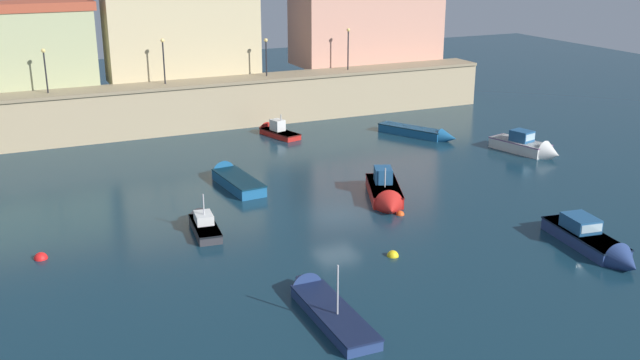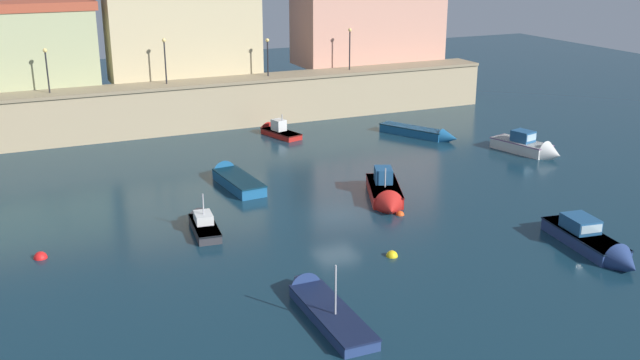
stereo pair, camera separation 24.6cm
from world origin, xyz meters
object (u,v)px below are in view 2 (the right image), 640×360
moored_boat_2 (386,194)px  mooring_buoy_0 (41,258)px  quay_lamp_1 (165,54)px  moored_boat_1 (203,222)px  moored_boat_8 (320,303)px  moored_boat_3 (530,147)px  mooring_buoy_2 (392,256)px  quay_lamp_3 (350,43)px  moored_boat_6 (232,178)px  quay_lamp_0 (46,63)px  moored_boat_7 (595,243)px  moored_boat_5 (422,133)px  quay_lamp_2 (268,51)px  mooring_buoy_1 (400,215)px  moored_boat_0 (275,130)px

moored_boat_2 → mooring_buoy_0: size_ratio=9.42×
quay_lamp_1 → moored_boat_1: (-3.46, -22.60, -6.17)m
moored_boat_8 → moored_boat_3: bearing=-56.4°
moored_boat_3 → mooring_buoy_0: size_ratio=8.75×
moored_boat_8 → mooring_buoy_2: bearing=-56.7°
moored_boat_8 → quay_lamp_3: bearing=-27.6°
moored_boat_6 → mooring_buoy_2: 15.29m
quay_lamp_1 → moored_boat_8: size_ratio=0.51×
quay_lamp_0 → moored_boat_7: 41.85m
moored_boat_1 → moored_boat_5: moored_boat_1 is taller
quay_lamp_2 → mooring_buoy_1: 26.15m
moored_boat_5 → moored_boat_8: bearing=-67.8°
moored_boat_0 → mooring_buoy_2: moored_boat_0 is taller
moored_boat_3 → moored_boat_5: moored_boat_3 is taller
moored_boat_3 → mooring_buoy_2: 22.60m
mooring_buoy_0 → moored_boat_7: bearing=-22.7°
moored_boat_3 → moored_boat_1: bearing=-95.0°
moored_boat_8 → moored_boat_0: bearing=-16.6°
moored_boat_0 → moored_boat_8: moored_boat_8 is taller
moored_boat_3 → quay_lamp_3: bearing=-175.3°
moored_boat_2 → moored_boat_6: size_ratio=0.98×
quay_lamp_3 → moored_boat_6: size_ratio=0.57×
quay_lamp_1 → moored_boat_8: quay_lamp_1 is taller
quay_lamp_3 → moored_boat_6: 23.42m
moored_boat_7 → mooring_buoy_1: 10.97m
quay_lamp_0 → moored_boat_8: 35.42m
moored_boat_0 → moored_boat_3: bearing=-146.5°
moored_boat_1 → quay_lamp_3: bearing=-35.8°
moored_boat_0 → moored_boat_3: moored_boat_0 is taller
quay_lamp_1 → mooring_buoy_0: size_ratio=5.43×
moored_boat_1 → mooring_buoy_2: size_ratio=8.11×
moored_boat_0 → mooring_buoy_1: (-0.04, -20.66, -0.36)m
moored_boat_0 → mooring_buoy_0: bearing=117.3°
moored_boat_3 → moored_boat_2: bearing=-86.8°
quay_lamp_2 → moored_boat_0: size_ratio=0.64×
moored_boat_5 → quay_lamp_3: bearing=160.5°
mooring_buoy_1 → moored_boat_3: bearing=25.1°
mooring_buoy_2 → mooring_buoy_1: bearing=55.9°
quay_lamp_2 → quay_lamp_1: bearing=180.0°
quay_lamp_2 → quay_lamp_3: quay_lamp_3 is taller
quay_lamp_1 → quay_lamp_3: quay_lamp_3 is taller
moored_boat_7 → mooring_buoy_0: moored_boat_7 is taller
mooring_buoy_1 → mooring_buoy_2: bearing=-124.1°
moored_boat_6 → moored_boat_1: bearing=145.8°
moored_boat_3 → moored_boat_7: 18.53m
moored_boat_2 → moored_boat_8: size_ratio=0.89×
moored_boat_0 → moored_boat_6: moored_boat_0 is taller
quay_lamp_1 → moored_boat_0: (7.75, -4.70, -6.17)m
quay_lamp_2 → moored_boat_1: quay_lamp_2 is taller
quay_lamp_1 → moored_boat_8: (-1.37, -34.01, -6.23)m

